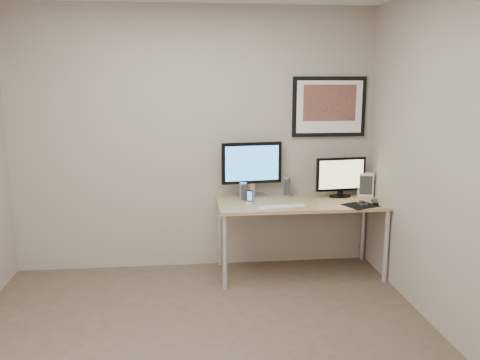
{
  "coord_description": "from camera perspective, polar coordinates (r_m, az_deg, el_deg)",
  "views": [
    {
      "loc": [
        -0.1,
        -3.33,
        1.9
      ],
      "look_at": [
        0.38,
        1.1,
        1.01
      ],
      "focal_mm": 38.0,
      "sensor_mm": 36.0,
      "label": 1
    }
  ],
  "objects": [
    {
      "name": "speaker_right",
      "position": [
        5.14,
        5.26,
        -0.75
      ],
      "size": [
        0.08,
        0.08,
        0.2
      ],
      "primitive_type": "cylinder",
      "rotation": [
        0.0,
        0.0,
        -0.05
      ],
      "color": "#BABBC0",
      "rests_on": "desk"
    },
    {
      "name": "monitor_tv",
      "position": [
        5.15,
        11.25,
        0.43
      ],
      "size": [
        0.51,
        0.14,
        0.4
      ],
      "rotation": [
        0.0,
        0.0,
        0.11
      ],
      "color": "black",
      "rests_on": "desk"
    },
    {
      "name": "monitor_large",
      "position": [
        5.04,
        1.32,
        1.46
      ],
      "size": [
        0.61,
        0.23,
        0.55
      ],
      "rotation": [
        0.0,
        0.0,
        0.12
      ],
      "color": "#BABBC0",
      "rests_on": "desk"
    },
    {
      "name": "fan_unit",
      "position": [
        5.3,
        13.9,
        -0.44
      ],
      "size": [
        0.18,
        0.15,
        0.24
      ],
      "primitive_type": "cube",
      "rotation": [
        0.0,
        0.0,
        -0.26
      ],
      "color": "silver",
      "rests_on": "desk"
    },
    {
      "name": "floor",
      "position": [
        3.84,
        -4.14,
        -18.36
      ],
      "size": [
        3.6,
        3.6,
        0.0
      ],
      "primitive_type": "plane",
      "color": "#4E3E31",
      "rests_on": "ground"
    },
    {
      "name": "mousepad",
      "position": [
        4.9,
        13.35,
        -2.78
      ],
      "size": [
        0.35,
        0.34,
        0.0
      ],
      "primitive_type": "cube",
      "rotation": [
        0.0,
        0.0,
        0.39
      ],
      "color": "black",
      "rests_on": "desk"
    },
    {
      "name": "mouse",
      "position": [
        4.93,
        13.54,
        -2.46
      ],
      "size": [
        0.07,
        0.11,
        0.04
      ],
      "primitive_type": "ellipsoid",
      "rotation": [
        0.0,
        0.0,
        0.14
      ],
      "color": "black",
      "rests_on": "mousepad"
    },
    {
      "name": "framed_art",
      "position": [
        5.23,
        9.97,
        8.11
      ],
      "size": [
        0.75,
        0.04,
        0.6
      ],
      "color": "black",
      "rests_on": "room"
    },
    {
      "name": "keyboard",
      "position": [
        4.69,
        4.72,
        -3.04
      ],
      "size": [
        0.47,
        0.19,
        0.02
      ],
      "primitive_type": "cube",
      "rotation": [
        0.0,
        0.0,
        0.15
      ],
      "color": "silver",
      "rests_on": "desk"
    },
    {
      "name": "remote",
      "position": [
        5.02,
        14.91,
        -2.38
      ],
      "size": [
        0.09,
        0.19,
        0.02
      ],
      "primitive_type": "cube",
      "rotation": [
        0.0,
        0.0,
        -0.25
      ],
      "color": "black",
      "rests_on": "desk"
    },
    {
      "name": "desk",
      "position": [
        4.97,
        6.77,
        -3.15
      ],
      "size": [
        1.6,
        0.7,
        0.73
      ],
      "color": "olive",
      "rests_on": "floor"
    },
    {
      "name": "speaker_left",
      "position": [
        4.92,
        0.36,
        -1.35
      ],
      "size": [
        0.08,
        0.08,
        0.18
      ],
      "primitive_type": "cylinder",
      "rotation": [
        0.0,
        0.0,
        0.09
      ],
      "color": "#BABBC0",
      "rests_on": "desk"
    },
    {
      "name": "phone_dock",
      "position": [
        4.84,
        1.11,
        -1.87
      ],
      "size": [
        0.08,
        0.08,
        0.13
      ],
      "primitive_type": "cube",
      "rotation": [
        0.0,
        0.0,
        -0.41
      ],
      "color": "black",
      "rests_on": "desk"
    },
    {
      "name": "room",
      "position": [
        3.79,
        -4.75,
        7.42
      ],
      "size": [
        3.6,
        3.6,
        3.6
      ],
      "color": "white",
      "rests_on": "ground"
    }
  ]
}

